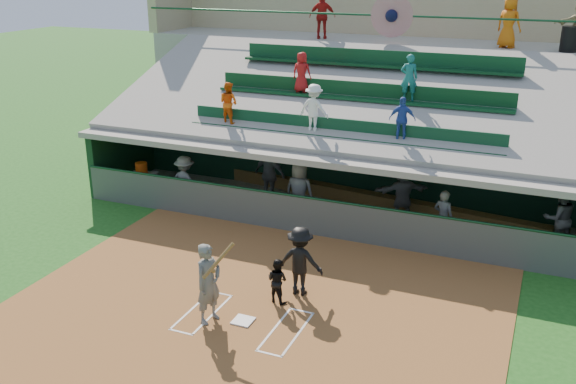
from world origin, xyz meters
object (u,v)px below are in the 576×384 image
at_px(white_table, 144,184).
at_px(trash_bin, 569,39).
at_px(water_cooler, 141,168).
at_px(home_plate, 243,321).
at_px(batter_at_plate, 209,283).
at_px(catcher, 277,280).

xyz_separation_m(white_table, trash_bin, (12.43, 6.50, 4.60)).
xyz_separation_m(water_cooler, trash_bin, (12.46, 6.54, 4.03)).
relative_size(home_plate, trash_bin, 0.52).
xyz_separation_m(home_plate, white_table, (-6.59, 5.86, 0.37)).
height_order(home_plate, batter_at_plate, batter_at_plate).
height_order(batter_at_plate, catcher, batter_at_plate).
bearing_deg(catcher, trash_bin, -102.12).
xyz_separation_m(batter_at_plate, trash_bin, (6.53, 12.59, 4.08)).
height_order(home_plate, trash_bin, trash_bin).
distance_m(home_plate, white_table, 8.82).
bearing_deg(home_plate, water_cooler, 138.70).
bearing_deg(water_cooler, catcher, -34.11).
distance_m(batter_at_plate, catcher, 1.73).
relative_size(catcher, white_table, 1.26).
bearing_deg(white_table, batter_at_plate, -64.50).
distance_m(water_cooler, trash_bin, 14.64).
distance_m(home_plate, catcher, 1.26).
relative_size(batter_at_plate, water_cooler, 4.97).
distance_m(home_plate, batter_at_plate, 1.15).
distance_m(batter_at_plate, white_table, 8.50).
relative_size(home_plate, white_table, 0.51).
relative_size(batter_at_plate, catcher, 1.83).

